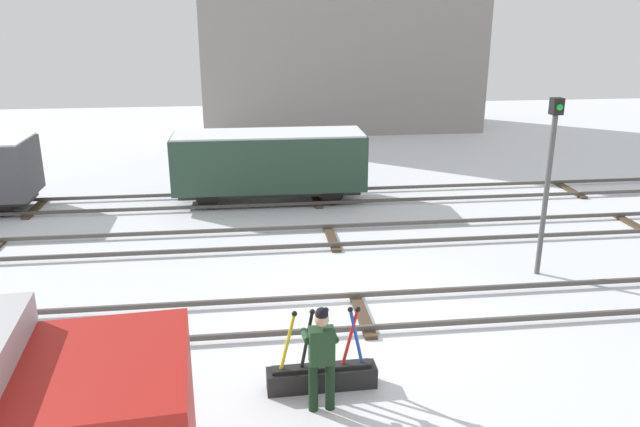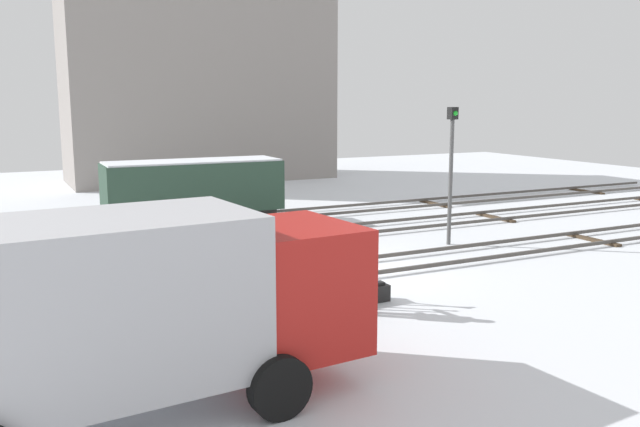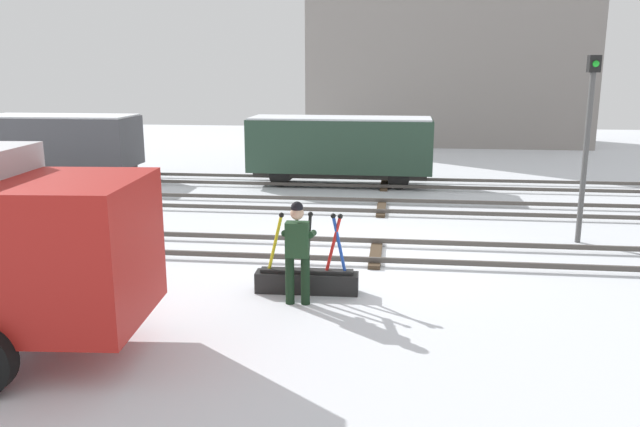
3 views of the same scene
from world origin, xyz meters
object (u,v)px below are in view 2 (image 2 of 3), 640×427
object	(u,v)px
switch_lever_frame	(351,294)
rail_worker	(361,266)
delivery_truck	(135,303)
freight_car_back_track	(194,188)
signal_post	(451,162)

from	to	relation	value
switch_lever_frame	rail_worker	xyz separation A→B (m)	(-0.08, -0.54, 0.73)
rail_worker	delivery_truck	distance (m)	5.63
freight_car_back_track	rail_worker	bearing A→B (deg)	-87.80
switch_lever_frame	rail_worker	size ratio (longest dim) A/B	1.04
switch_lever_frame	delivery_truck	size ratio (longest dim) A/B	0.28
delivery_truck	freight_car_back_track	world-z (taller)	delivery_truck
delivery_truck	freight_car_back_track	size ratio (longest dim) A/B	1.08
switch_lever_frame	signal_post	xyz separation A→B (m)	(5.61, 3.99, 2.25)
switch_lever_frame	rail_worker	world-z (taller)	rail_worker
rail_worker	freight_car_back_track	world-z (taller)	freight_car_back_track
signal_post	switch_lever_frame	bearing A→B (deg)	-144.63
rail_worker	delivery_truck	bearing A→B (deg)	-154.64
signal_post	delivery_truck	bearing A→B (deg)	-146.57
switch_lever_frame	delivery_truck	xyz separation A→B (m)	(-5.07, -3.07, 1.35)
freight_car_back_track	delivery_truck	bearing A→B (deg)	-108.40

